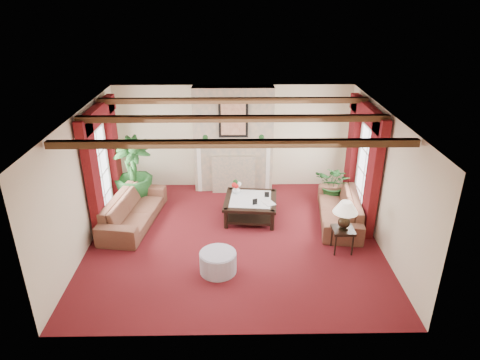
{
  "coord_description": "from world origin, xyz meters",
  "views": [
    {
      "loc": [
        -0.0,
        -7.77,
        4.89
      ],
      "look_at": [
        0.13,
        0.4,
        1.19
      ],
      "focal_mm": 32.0,
      "sensor_mm": 36.0,
      "label": 1
    }
  ],
  "objects_px": {
    "coffee_table": "(250,208)",
    "ottoman": "(218,262)",
    "side_table": "(342,240)",
    "potted_palm": "(134,185)",
    "sofa_right": "(340,204)",
    "sofa_left": "(133,206)"
  },
  "relations": [
    {
      "from": "sofa_left",
      "to": "side_table",
      "type": "bearing_deg",
      "value": -96.56
    },
    {
      "from": "coffee_table",
      "to": "ottoman",
      "type": "height_order",
      "value": "coffee_table"
    },
    {
      "from": "sofa_left",
      "to": "side_table",
      "type": "relative_size",
      "value": 4.62
    },
    {
      "from": "sofa_right",
      "to": "coffee_table",
      "type": "xyz_separation_m",
      "value": [
        -2.01,
        0.19,
        -0.18
      ]
    },
    {
      "from": "side_table",
      "to": "potted_palm",
      "type": "bearing_deg",
      "value": 154.34
    },
    {
      "from": "sofa_left",
      "to": "sofa_right",
      "type": "distance_m",
      "value": 4.64
    },
    {
      "from": "sofa_right",
      "to": "potted_palm",
      "type": "distance_m",
      "value": 4.93
    },
    {
      "from": "sofa_left",
      "to": "sofa_right",
      "type": "relative_size",
      "value": 1.04
    },
    {
      "from": "sofa_left",
      "to": "ottoman",
      "type": "xyz_separation_m",
      "value": [
        1.95,
        -1.84,
        -0.24
      ]
    },
    {
      "from": "side_table",
      "to": "sofa_left",
      "type": "bearing_deg",
      "value": 165.08
    },
    {
      "from": "sofa_left",
      "to": "side_table",
      "type": "xyz_separation_m",
      "value": [
        4.43,
        -1.18,
        -0.19
      ]
    },
    {
      "from": "sofa_left",
      "to": "coffee_table",
      "type": "xyz_separation_m",
      "value": [
        2.64,
        0.2,
        -0.2
      ]
    },
    {
      "from": "potted_palm",
      "to": "coffee_table",
      "type": "height_order",
      "value": "potted_palm"
    },
    {
      "from": "sofa_right",
      "to": "coffee_table",
      "type": "relative_size",
      "value": 1.9
    },
    {
      "from": "ottoman",
      "to": "potted_palm",
      "type": "bearing_deg",
      "value": 126.54
    },
    {
      "from": "sofa_right",
      "to": "potted_palm",
      "type": "height_order",
      "value": "potted_palm"
    },
    {
      "from": "coffee_table",
      "to": "side_table",
      "type": "xyz_separation_m",
      "value": [
        1.79,
        -1.38,
        0.01
      ]
    },
    {
      "from": "sofa_right",
      "to": "side_table",
      "type": "bearing_deg",
      "value": -2.35
    },
    {
      "from": "coffee_table",
      "to": "ottoman",
      "type": "relative_size",
      "value": 1.7
    },
    {
      "from": "sofa_right",
      "to": "side_table",
      "type": "relative_size",
      "value": 4.43
    },
    {
      "from": "sofa_right",
      "to": "ottoman",
      "type": "height_order",
      "value": "sofa_right"
    },
    {
      "from": "sofa_left",
      "to": "sofa_right",
      "type": "height_order",
      "value": "sofa_left"
    }
  ]
}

